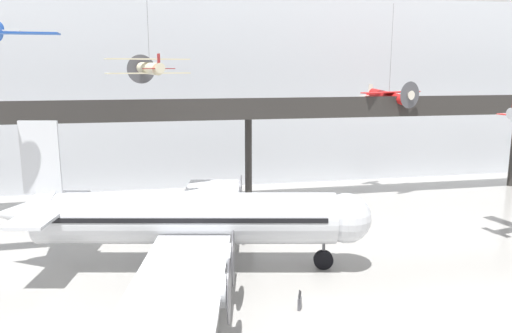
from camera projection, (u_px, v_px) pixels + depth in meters
name	position (u px, v px, depth m)	size (l,w,h in m)	color
ground_plane	(345.00, 333.00, 25.19)	(260.00, 260.00, 0.00)	#9E9B96
hangar_back_wall	(235.00, 79.00, 55.93)	(140.00, 3.00, 23.80)	silver
mezzanine_walkway	(250.00, 115.00, 48.10)	(110.00, 3.20, 10.39)	#2D2B28
airliner_silver_main	(185.00, 219.00, 32.55)	(24.65, 28.43, 9.91)	silver
suspended_plane_red_highwing	(389.00, 96.00, 50.54)	(7.24, 6.20, 10.07)	red
suspended_plane_cream_biplane	(149.00, 68.00, 39.42)	(6.71, 5.66, 7.62)	beige
info_sign_pedestal	(300.00, 302.00, 27.59)	(0.39, 0.71, 1.24)	#4C4C51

